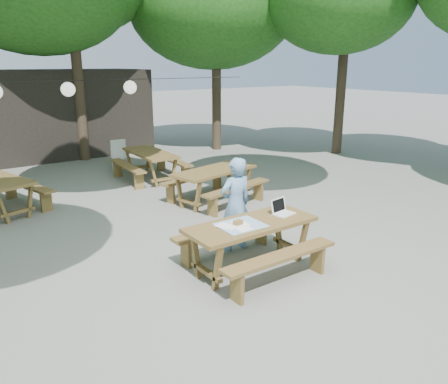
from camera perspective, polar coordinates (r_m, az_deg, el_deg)
name	(u,v)px	position (r m, az deg, el deg)	size (l,w,h in m)	color
ground	(216,270)	(6.70, -1.10, -10.19)	(80.00, 80.00, 0.00)	slate
pavilion	(52,113)	(16.01, -21.51, 9.61)	(6.00, 3.00, 2.80)	black
main_picnic_table	(251,245)	(6.60, 3.54, -6.93)	(2.00, 1.58, 0.75)	#4E371B
picnic_table_ne	(215,185)	(9.76, -1.21, 0.92)	(2.19, 1.94, 0.75)	#4E371B
picnic_table_far_e	(151,165)	(11.83, -9.55, 3.47)	(1.66, 2.03, 0.75)	#4E371B
woman	(236,204)	(7.14, 1.52, -1.64)	(0.57, 0.38, 1.57)	#6891BD
plastic_chair	(121,163)	(12.91, -13.25, 3.76)	(0.45, 0.45, 0.90)	silver
laptop	(281,210)	(6.86, 7.51, -2.33)	(0.37, 0.31, 0.24)	white
tabletop_clutter	(240,225)	(6.34, 2.05, -4.28)	(0.68, 0.56, 0.08)	#3878BF
paper_lanterns	(69,89)	(11.42, -19.64, 12.54)	(9.00, 0.34, 0.38)	black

